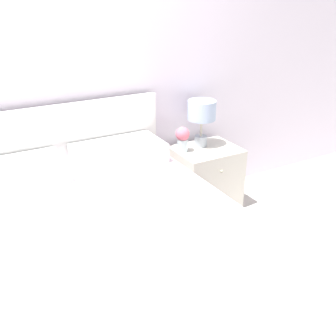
% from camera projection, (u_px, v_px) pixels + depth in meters
% --- Properties ---
extents(ground_plane, '(12.00, 12.00, 0.00)m').
position_uv_depth(ground_plane, '(69.00, 227.00, 3.11)').
color(ground_plane, '#BCB7B2').
extents(wall_back, '(8.00, 0.06, 2.60)m').
position_uv_depth(wall_back, '(45.00, 58.00, 2.63)').
color(wall_back, white).
rests_on(wall_back, ground_plane).
extents(bed, '(1.53, 2.19, 0.99)m').
position_uv_depth(bed, '(115.00, 270.00, 2.16)').
color(bed, white).
rests_on(bed, ground_plane).
extents(nightstand, '(0.51, 0.44, 0.53)m').
position_uv_depth(nightstand, '(205.00, 178.00, 3.32)').
color(nightstand, silver).
rests_on(nightstand, ground_plane).
extents(table_lamp, '(0.23, 0.23, 0.38)m').
position_uv_depth(table_lamp, '(202.00, 114.00, 3.15)').
color(table_lamp, '#A8B2BC').
rests_on(table_lamp, nightstand).
extents(flower_vase, '(0.11, 0.11, 0.20)m').
position_uv_depth(flower_vase, '(183.00, 138.00, 3.11)').
color(flower_vase, silver).
rests_on(flower_vase, nightstand).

